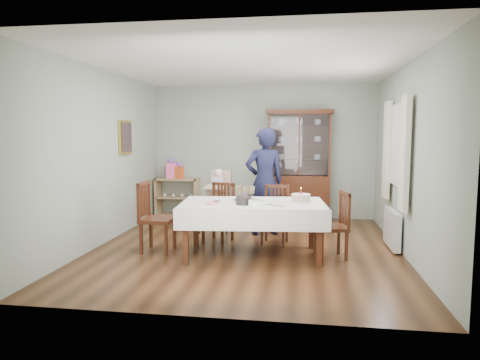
% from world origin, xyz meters
% --- Properties ---
extents(floor, '(5.00, 5.00, 0.00)m').
position_xyz_m(floor, '(0.00, 0.00, 0.00)').
color(floor, '#593319').
rests_on(floor, ground).
extents(room_shell, '(5.00, 5.00, 5.00)m').
position_xyz_m(room_shell, '(0.00, 0.53, 1.70)').
color(room_shell, '#9EAA99').
rests_on(room_shell, floor).
extents(dining_table, '(2.10, 1.33, 0.76)m').
position_xyz_m(dining_table, '(0.14, -0.40, 0.38)').
color(dining_table, '#492512').
rests_on(dining_table, floor).
extents(china_cabinet, '(1.30, 0.48, 2.18)m').
position_xyz_m(china_cabinet, '(0.75, 2.26, 1.12)').
color(china_cabinet, '#492512').
rests_on(china_cabinet, floor).
extents(sideboard, '(0.90, 0.38, 0.80)m').
position_xyz_m(sideboard, '(-1.75, 2.28, 0.40)').
color(sideboard, tan).
rests_on(sideboard, floor).
extents(picture_frame, '(0.04, 0.48, 0.58)m').
position_xyz_m(picture_frame, '(-2.22, 0.80, 1.65)').
color(picture_frame, gold).
rests_on(picture_frame, room_shell).
extents(window, '(0.04, 1.02, 1.22)m').
position_xyz_m(window, '(2.22, 0.30, 1.55)').
color(window, white).
rests_on(window, room_shell).
extents(curtain_left, '(0.07, 0.30, 1.55)m').
position_xyz_m(curtain_left, '(2.16, -0.32, 1.45)').
color(curtain_left, silver).
rests_on(curtain_left, room_shell).
extents(curtain_right, '(0.07, 0.30, 1.55)m').
position_xyz_m(curtain_right, '(2.16, 0.92, 1.45)').
color(curtain_right, silver).
rests_on(curtain_right, room_shell).
extents(radiator, '(0.10, 0.80, 0.55)m').
position_xyz_m(radiator, '(2.16, 0.30, 0.30)').
color(radiator, white).
rests_on(radiator, floor).
extents(chair_far_left, '(0.52, 0.52, 0.93)m').
position_xyz_m(chair_far_left, '(-0.49, 0.32, 0.28)').
color(chair_far_left, '#492512').
rests_on(chair_far_left, floor).
extents(chair_far_right, '(0.45, 0.45, 0.91)m').
position_xyz_m(chair_far_right, '(0.40, 0.32, 0.27)').
color(chair_far_right, '#492512').
rests_on(chair_far_right, floor).
extents(chair_end_left, '(0.47, 0.47, 1.02)m').
position_xyz_m(chair_end_left, '(-1.28, -0.37, 0.30)').
color(chair_end_left, '#492512').
rests_on(chair_end_left, floor).
extents(chair_end_right, '(0.50, 0.50, 0.92)m').
position_xyz_m(chair_end_right, '(1.23, -0.35, 0.27)').
color(chair_end_right, '#492512').
rests_on(chair_end_right, floor).
extents(woman, '(0.77, 0.64, 1.81)m').
position_xyz_m(woman, '(0.18, 0.91, 0.91)').
color(woman, black).
rests_on(woman, floor).
extents(high_chair, '(0.55, 0.55, 1.11)m').
position_xyz_m(high_chair, '(-0.62, 1.02, 0.43)').
color(high_chair, black).
rests_on(high_chair, floor).
extents(champagne_tray, '(0.36, 0.36, 0.22)m').
position_xyz_m(champagne_tray, '(0.02, -0.30, 0.83)').
color(champagne_tray, silver).
rests_on(champagne_tray, dining_table).
extents(birthday_cake, '(0.31, 0.31, 0.21)m').
position_xyz_m(birthday_cake, '(0.80, -0.30, 0.82)').
color(birthday_cake, white).
rests_on(birthday_cake, dining_table).
extents(plate_stack_dark, '(0.27, 0.27, 0.10)m').
position_xyz_m(plate_stack_dark, '(0.04, -0.58, 0.81)').
color(plate_stack_dark, black).
rests_on(plate_stack_dark, dining_table).
extents(plate_stack_white, '(0.22, 0.22, 0.08)m').
position_xyz_m(plate_stack_white, '(0.21, -0.72, 0.80)').
color(plate_stack_white, white).
rests_on(plate_stack_white, dining_table).
extents(napkin_stack, '(0.17, 0.17, 0.02)m').
position_xyz_m(napkin_stack, '(-0.38, -0.63, 0.77)').
color(napkin_stack, '#FF5D99').
rests_on(napkin_stack, dining_table).
extents(cutlery, '(0.12, 0.17, 0.01)m').
position_xyz_m(cutlery, '(-0.41, -0.43, 0.77)').
color(cutlery, silver).
rests_on(cutlery, dining_table).
extents(cake_knife, '(0.27, 0.20, 0.01)m').
position_xyz_m(cake_knife, '(0.46, -0.65, 0.77)').
color(cake_knife, silver).
rests_on(cake_knife, dining_table).
extents(gift_bag_pink, '(0.27, 0.22, 0.43)m').
position_xyz_m(gift_bag_pink, '(-1.87, 2.26, 0.99)').
color(gift_bag_pink, '#FF5D99').
rests_on(gift_bag_pink, sideboard).
extents(gift_bag_orange, '(0.21, 0.17, 0.35)m').
position_xyz_m(gift_bag_orange, '(-1.71, 2.26, 0.96)').
color(gift_bag_orange, '#DA5222').
rests_on(gift_bag_orange, sideboard).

